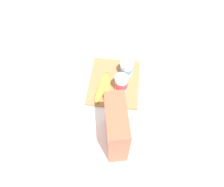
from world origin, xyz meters
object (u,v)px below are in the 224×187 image
at_px(cereal_box, 116,128).
at_px(yogurt_cup_back, 121,83).
at_px(yogurt_cup_front, 127,68).
at_px(banana_bunch, 104,87).
at_px(cutting_board, 114,82).

relative_size(cereal_box, yogurt_cup_back, 2.75).
bearing_deg(cereal_box, yogurt_cup_back, 168.28).
xyz_separation_m(yogurt_cup_front, banana_bunch, (0.12, -0.10, -0.02)).
xyz_separation_m(cereal_box, banana_bunch, (-0.25, -0.09, -0.10)).
height_order(cereal_box, banana_bunch, cereal_box).
height_order(cutting_board, banana_bunch, banana_bunch).
distance_m(cereal_box, yogurt_cup_front, 0.38).
bearing_deg(yogurt_cup_front, banana_bunch, -41.03).
relative_size(cereal_box, banana_bunch, 1.33).
bearing_deg(cutting_board, cereal_box, 7.26).
bearing_deg(yogurt_cup_back, banana_bunch, -80.55).
bearing_deg(yogurt_cup_back, cutting_board, -138.21).
bearing_deg(yogurt_cup_front, cereal_box, -2.70).
bearing_deg(banana_bunch, yogurt_cup_front, 138.97).
relative_size(yogurt_cup_front, yogurt_cup_back, 0.86).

